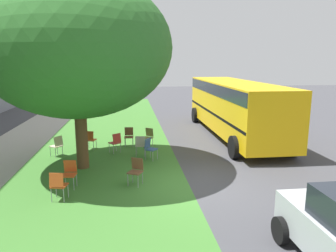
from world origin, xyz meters
TOP-DOWN VIEW (x-y plane):
  - ground at (0.00, 0.00)m, footprint 80.00×80.00m
  - grass_verge at (0.00, 3.20)m, footprint 48.00×6.00m
  - street_tree at (2.17, 3.87)m, footprint 6.74×6.74m
  - chair_0 at (5.15, 2.14)m, footprint 0.44×0.44m
  - chair_1 at (4.86, 1.24)m, footprint 0.58×0.58m
  - chair_2 at (3.77, 5.14)m, footprint 0.59×0.59m
  - chair_3 at (4.66, 3.88)m, footprint 0.52×0.51m
  - chair_4 at (3.42, 1.66)m, footprint 0.47×0.47m
  - chair_5 at (0.24, 1.91)m, footprint 0.56×0.56m
  - chair_6 at (0.25, 4.01)m, footprint 0.46×0.46m
  - chair_7 at (2.87, 1.29)m, footprint 0.58×0.58m
  - chair_8 at (4.01, 2.72)m, footprint 0.58×0.58m
  - chair_9 at (-0.75, 4.15)m, footprint 0.49×0.48m
  - school_bus at (6.60, -3.43)m, footprint 10.40×2.80m

SIDE VIEW (x-z plane):
  - ground at x=0.00m, z-range 0.00..0.00m
  - grass_verge at x=0.00m, z-range 0.00..0.01m
  - chair_0 at x=5.15m, z-range 0.08..0.96m
  - chair_1 at x=4.86m, z-range 0.08..0.96m
  - chair_2 at x=3.77m, z-range 0.08..0.96m
  - chair_3 at x=4.66m, z-range 0.08..0.96m
  - chair_4 at x=3.42m, z-range 0.08..0.96m
  - chair_5 at x=0.24m, z-range 0.08..0.96m
  - chair_6 at x=0.25m, z-range 0.08..0.96m
  - chair_7 at x=2.87m, z-range 0.08..0.96m
  - chair_8 at x=4.01m, z-range 0.08..0.96m
  - chair_9 at x=-0.75m, z-range 0.08..0.96m
  - school_bus at x=6.60m, z-range 0.32..3.20m
  - street_tree at x=2.17m, z-range 0.96..7.88m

